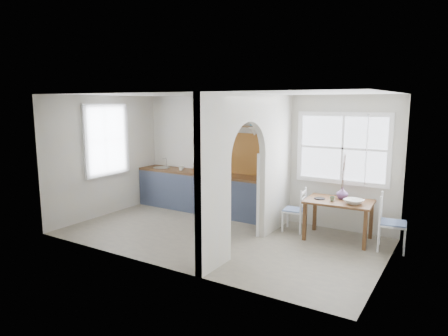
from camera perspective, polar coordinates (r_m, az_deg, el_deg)
The scene contains 26 objects.
floor at distance 7.50m, azimuth -0.92°, elevation -9.77°, with size 5.80×3.20×0.01m, color gray.
ceiling at distance 7.08m, azimuth -0.98°, elevation 10.52°, with size 5.80×3.20×0.01m, color silver.
walls at distance 7.17m, azimuth -0.95°, elevation 0.08°, with size 5.81×3.21×2.60m.
partition at distance 6.85m, azimuth 4.25°, elevation 0.89°, with size 0.12×3.20×2.60m.
kitchen_window at distance 8.99m, azimuth -16.59°, elevation 3.85°, with size 0.10×1.16×1.50m, color white, non-canonical shape.
nook_window at distance 7.83m, azimuth 16.57°, elevation 2.70°, with size 1.76×0.10×1.30m, color white, non-canonical shape.
counter at distance 9.03m, azimuth -2.44°, elevation -3.42°, with size 3.50×0.60×0.90m.
sink at distance 9.71m, azimuth -8.92°, elevation -0.01°, with size 0.40×0.40×0.02m, color silver.
backsplash at distance 8.61m, azimuth 3.55°, elevation 1.98°, with size 1.65×0.03×0.90m, color brown.
shelf at distance 8.48m, azimuth 3.32°, elevation 6.26°, with size 1.75×0.20×0.21m.
pendant_lamp at distance 8.02m, azimuth 4.40°, elevation 5.22°, with size 0.26×0.26×0.16m, color silver.
utensil_rail at distance 7.64m, azimuth 6.56°, elevation 1.74°, with size 0.02×0.02×0.50m, color silver.
dining_table at distance 7.54m, azimuth 15.99°, elevation -7.16°, with size 1.16×0.77×0.72m, color brown, non-canonical shape.
chair_left at distance 7.82m, azimuth 9.98°, elevation -5.87°, with size 0.38×0.38×0.84m, color white, non-canonical shape.
chair_right at distance 7.27m, azimuth 22.96°, elevation -7.22°, with size 0.44×0.44×0.95m, color white, non-canonical shape.
kettle at distance 8.15m, azimuth 6.72°, elevation -0.93°, with size 0.18×0.15×0.22m, color white, non-canonical shape.
mug_a at distance 9.26m, azimuth -6.17°, elevation -0.00°, with size 0.12×0.12×0.11m, color white.
mug_b at distance 9.36m, azimuth -6.10°, elevation 0.04°, with size 0.11×0.11×0.09m, color white.
knife_block at distance 9.12m, azimuth -3.74°, elevation 0.23°, with size 0.10×0.14×0.22m, color #3B2313.
jar at distance 9.02m, azimuth -2.46°, elevation -0.05°, with size 0.10×0.10×0.16m, color olive.
towel_magenta at distance 7.97m, azimuth 6.48°, elevation -6.57°, with size 0.02×0.03×0.49m, color #A51F53.
towel_orange at distance 7.93m, azimuth 6.29°, elevation -6.85°, with size 0.02×0.03×0.54m, color #C9561E.
bowl at distance 7.27m, azimuth 18.05°, elevation -4.58°, with size 0.32×0.32×0.08m, color white.
table_cup at distance 7.35m, azimuth 15.21°, elevation -4.28°, with size 0.09×0.09×0.08m, color #5B7357.
plate at distance 7.47m, azimuth 13.51°, elevation -4.25°, with size 0.20×0.20×0.02m, color black.
vase at distance 7.56m, azimuth 16.54°, elevation -3.45°, with size 0.21×0.21×0.22m, color #6A457C.
Camera 1 is at (3.81, -5.96, 2.47)m, focal length 32.00 mm.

